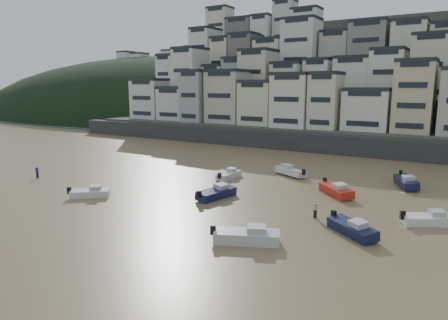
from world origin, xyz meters
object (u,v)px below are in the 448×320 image
Objects in this scene: boat_e at (336,188)px; boat_j at (90,192)px; boat_f at (229,174)px; boat_i at (406,180)px; boat_a at (247,234)px; boat_h at (291,170)px; boat_d at (429,218)px; person_blue at (37,172)px; boat_b at (352,226)px; boat_c at (216,191)px; person_pink at (315,209)px.

boat_e is 29.02m from boat_j.
boat_f is 0.81× the size of boat_i.
boat_a reaches higher than boat_h.
person_blue reaches higher than boat_d.
boat_h reaches higher than boat_d.
boat_b is 8.34m from boat_d.
boat_b is 0.96× the size of boat_c.
boat_i is at bearing -1.36° from boat_j.
boat_h is at bearing 79.92° from boat_a.
boat_e is 10.84m from boat_i.
boat_h is (-6.51, 25.43, -0.03)m from boat_a.
boat_e reaches higher than boat_j.
boat_f is at bearing -137.93° from boat_e.
boat_d is at bearing -103.28° from boat_f.
boat_j is 25.76m from person_pink.
boat_i is (15.13, 1.75, 0.08)m from boat_h.
person_blue is (-48.85, -7.33, 0.16)m from boat_d.
boat_i is 1.30× the size of boat_j.
boat_i is at bearing -34.85° from boat_c.
boat_j is at bearing 82.06° from boat_h.
boat_c is at bearing 9.56° from person_blue.
boat_f is at bearing 34.03° from boat_c.
boat_d is at bearing 15.71° from boat_e.
person_pink reaches higher than boat_h.
person_pink reaches higher than boat_d.
boat_c is 1.12× the size of boat_d.
boat_a is 1.14× the size of boat_d.
boat_e reaches higher than boat_b.
boat_h is 0.91× the size of boat_i.
boat_j is at bearing -72.93° from boat_i.
person_blue is at bearing 129.06° from boat_j.
boat_i is (-3.82, 14.42, 0.15)m from boat_d.
boat_a is at bearing -51.48° from boat_e.
boat_e is (-4.88, 12.07, 0.06)m from boat_b.
person_pink is at bearing -39.71° from boat_i.
boat_i reaches higher than boat_c.
boat_f is 18.91m from boat_j.
boat_c is 1.14× the size of boat_f.
boat_e is 40.66m from person_blue.
boat_c reaches higher than boat_b.
boat_d is 14.92m from boat_i.
boat_i is 18.90m from person_pink.
boat_d is at bearing 19.92° from person_pink.
boat_h is 3.27× the size of person_pink.
boat_d reaches higher than boat_j.
boat_e is 9.33m from person_pink.
boat_a is 23.39m from boat_f.
boat_h is (-18.94, 12.68, 0.07)m from boat_d.
boat_b is 23.90m from boat_f.
boat_e is (2.06, 18.54, 0.01)m from boat_a.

